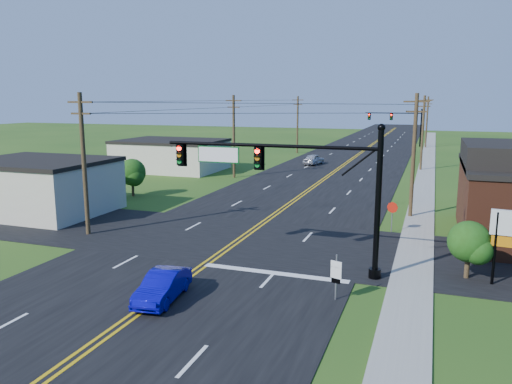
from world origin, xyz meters
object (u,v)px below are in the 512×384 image
at_px(blue_car, 163,287).
at_px(route_sign, 336,274).
at_px(stop_sign, 392,211).
at_px(signal_mast_far, 396,121).
at_px(signal_mast_main, 287,177).

xyz_separation_m(blue_car, route_sign, (7.02, 2.52, 0.58)).
xyz_separation_m(blue_car, stop_sign, (8.38, 14.79, 0.85)).
xyz_separation_m(signal_mast_far, route_sign, (3.06, -75.29, -3.35)).
bearing_deg(route_sign, signal_mast_main, 150.82).
bearing_deg(stop_sign, signal_mast_main, -100.26).
height_order(route_sign, stop_sign, route_sign).
bearing_deg(stop_sign, route_sign, -79.86).
xyz_separation_m(signal_mast_far, stop_sign, (4.42, -63.02, -3.07)).
relative_size(blue_car, stop_sign, 1.84).
bearing_deg(stop_sign, blue_car, -103.09).
xyz_separation_m(signal_mast_main, blue_car, (-3.86, -5.81, -4.13)).
height_order(blue_car, route_sign, route_sign).
height_order(signal_mast_far, blue_car, signal_mast_far).
bearing_deg(signal_mast_far, stop_sign, -85.99).
bearing_deg(signal_mast_far, blue_car, -92.92).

